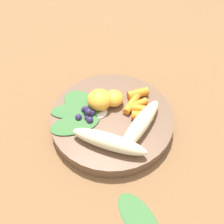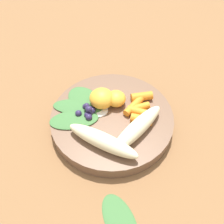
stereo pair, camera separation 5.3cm
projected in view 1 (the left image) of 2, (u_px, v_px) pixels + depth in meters
The scene contains 17 objects.
ground_plane at pixel (112, 123), 0.56m from camera, with size 2.40×2.40×0.00m, color brown.
bowl at pixel (112, 119), 0.55m from camera, with size 0.26×0.26×0.03m, color brown.
banana_peeled_left at pixel (140, 125), 0.50m from camera, with size 0.15×0.03×0.03m, color beige.
banana_peeled_right at pixel (109, 142), 0.47m from camera, with size 0.15×0.03×0.03m, color beige.
orange_segment_near at pixel (100, 100), 0.54m from camera, with size 0.05×0.05×0.04m, color #F4A833.
orange_segment_far at pixel (114, 98), 0.54m from camera, with size 0.04×0.04×0.03m, color #F4A833.
carrot_front at pixel (142, 116), 0.52m from camera, with size 0.02×0.02×0.05m, color orange.
carrot_mid_left at pixel (140, 109), 0.53m from camera, with size 0.02×0.02×0.06m, color orange.
carrot_mid_right at pixel (137, 104), 0.54m from camera, with size 0.02×0.02×0.05m, color orange.
carrot_rear at pixel (132, 103), 0.55m from camera, with size 0.02×0.02×0.06m, color orange.
carrot_small at pixel (138, 93), 0.56m from camera, with size 0.02×0.02×0.05m, color orange.
blueberry_pile at pixel (88, 114), 0.52m from camera, with size 0.04×0.04×0.02m.
coconut_shred_patch at pixel (98, 112), 0.54m from camera, with size 0.04×0.04×0.00m, color white.
kale_leaf_left at pixel (83, 103), 0.55m from camera, with size 0.10×0.06×0.01m, color #3D7038.
kale_leaf_right at pixel (76, 111), 0.54m from camera, with size 0.11×0.05×0.01m, color #3D7038.
kale_leaf_rear at pixel (75, 124), 0.52m from camera, with size 0.10×0.05×0.01m, color #3D7038.
kale_leaf_stray at pixel (139, 218), 0.42m from camera, with size 0.10×0.05×0.01m, color #3D7038.
Camera 1 is at (0.14, -0.31, 0.44)m, focal length 39.89 mm.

